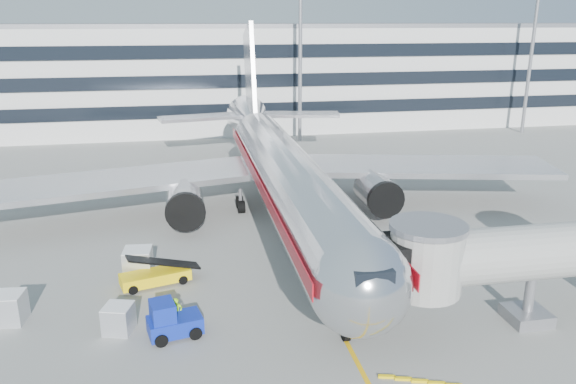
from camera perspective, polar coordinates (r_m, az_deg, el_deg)
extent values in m
plane|color=gray|center=(37.53, 2.39, -8.43)|extent=(180.00, 180.00, 0.00)
cube|color=#F1AE0C|center=(46.56, -0.38, -3.21)|extent=(0.25, 70.00, 0.01)
cylinder|color=silver|center=(43.38, 0.09, 1.09)|extent=(5.00, 36.00, 5.00)
sphere|color=silver|center=(27.04, 7.33, -9.33)|extent=(5.00, 5.00, 5.00)
cone|color=silver|center=(65.43, -3.71, 7.07)|extent=(5.00, 10.00, 5.00)
cube|color=black|center=(25.28, 8.47, -8.52)|extent=(1.80, 1.20, 0.90)
cube|color=#B7B7BC|center=(52.48, 13.03, 2.58)|extent=(24.95, 12.07, 0.50)
cube|color=#B7B7BC|center=(48.46, -16.46, 1.11)|extent=(24.95, 12.07, 0.50)
cylinder|color=#99999E|center=(47.86, 9.08, -0.09)|extent=(3.00, 4.20, 3.00)
cylinder|color=#99999E|center=(45.18, -10.42, -1.20)|extent=(3.00, 4.20, 3.00)
cylinder|color=black|center=(46.07, 9.91, -0.81)|extent=(3.10, 0.50, 3.10)
cylinder|color=black|center=(43.28, -10.38, -2.02)|extent=(3.10, 0.50, 3.10)
cube|color=#B7B7BC|center=(65.30, -3.84, 10.95)|extent=(0.45, 9.39, 13.72)
cube|color=#B7B7BC|center=(67.17, 0.88, 7.89)|extent=(10.41, 4.94, 0.35)
cube|color=#B7B7BC|center=(65.88, -8.62, 7.51)|extent=(10.41, 4.94, 0.35)
cylinder|color=gray|center=(30.29, 5.90, -13.29)|extent=(0.24, 0.24, 1.80)
cylinder|color=black|center=(30.52, 5.88, -14.02)|extent=(0.35, 0.90, 0.90)
cylinder|color=gray|center=(50.56, 2.38, -0.37)|extent=(0.30, 0.30, 2.00)
cylinder|color=gray|center=(49.56, -4.85, -0.78)|extent=(0.30, 0.30, 2.00)
cube|color=#AF0C18|center=(43.82, 3.33, 1.63)|extent=(0.06, 38.00, 0.90)
cube|color=#AF0C18|center=(42.92, -3.22, 1.30)|extent=(0.06, 38.00, 0.90)
cylinder|color=#A8A8A3|center=(33.18, 23.84, -5.59)|extent=(13.00, 3.00, 3.00)
cylinder|color=#A8A8A3|center=(30.17, 13.83, -6.81)|extent=(3.80, 3.80, 3.40)
cylinder|color=gray|center=(29.47, 14.09, -3.43)|extent=(4.00, 4.00, 0.30)
cube|color=black|center=(29.68, 11.52, -7.06)|extent=(1.40, 2.60, 2.60)
cylinder|color=gray|center=(34.21, 23.32, -9.62)|extent=(0.56, 0.56, 3.20)
cube|color=gray|center=(34.76, 23.07, -11.47)|extent=(2.20, 2.20, 0.70)
cylinder|color=black|center=(34.30, 21.79, -11.71)|extent=(0.35, 0.70, 0.70)
cylinder|color=black|center=(35.24, 24.32, -11.23)|extent=(0.35, 0.70, 0.70)
cube|color=silver|center=(91.70, -5.88, 11.61)|extent=(150.00, 24.00, 15.00)
cube|color=black|center=(80.17, -5.04, 8.32)|extent=(150.00, 0.30, 1.80)
cube|color=black|center=(79.66, -5.11, 11.16)|extent=(150.00, 0.30, 1.80)
cube|color=black|center=(79.35, -5.19, 14.04)|extent=(150.00, 0.30, 1.80)
cube|color=gray|center=(91.29, -6.04, 16.48)|extent=(150.00, 24.00, 0.60)
cylinder|color=gray|center=(76.69, 1.25, 14.37)|extent=(0.50, 0.50, 25.00)
cylinder|color=gray|center=(90.06, 23.57, 13.41)|extent=(0.50, 0.50, 25.00)
cube|color=yellow|center=(37.02, -13.32, -8.37)|extent=(4.59, 2.67, 0.69)
cube|color=black|center=(36.65, -13.41, -7.12)|extent=(4.66, 2.26, 1.51)
cylinder|color=black|center=(37.48, -15.90, -8.67)|extent=(0.64, 0.42, 0.59)
cylinder|color=black|center=(36.25, -15.48, -9.54)|extent=(0.64, 0.42, 0.59)
cylinder|color=black|center=(38.05, -11.22, -7.91)|extent=(0.64, 0.42, 0.59)
cylinder|color=black|center=(36.84, -10.64, -8.75)|extent=(0.64, 0.42, 0.59)
cube|color=#0E249D|center=(31.23, -11.41, -13.08)|extent=(3.07, 2.16, 0.90)
cube|color=#0E249D|center=(30.71, -12.62, -11.80)|extent=(1.49, 1.72, 1.10)
cube|color=black|center=(30.54, -12.66, -11.22)|extent=(1.35, 1.50, 0.10)
cylinder|color=black|center=(31.90, -13.28, -13.15)|extent=(0.75, 0.44, 0.70)
cylinder|color=black|center=(30.62, -12.76, -14.49)|extent=(0.75, 0.44, 0.70)
cylinder|color=black|center=(32.17, -10.06, -12.65)|extent=(0.75, 0.44, 0.70)
cylinder|color=black|center=(30.90, -9.40, -13.96)|extent=(0.75, 0.44, 0.70)
cube|color=silver|center=(35.40, -26.46, -10.53)|extent=(1.75, 1.75, 1.66)
cube|color=white|center=(35.04, -26.64, -9.29)|extent=(1.75, 1.75, 0.06)
cube|color=silver|center=(38.31, -14.97, -6.99)|extent=(1.91, 1.91, 1.83)
cube|color=white|center=(37.95, -15.08, -5.69)|extent=(1.91, 1.91, 0.07)
cube|color=silver|center=(32.30, -16.83, -12.24)|extent=(1.79, 1.79, 1.49)
cube|color=white|center=(31.94, -16.95, -11.05)|extent=(1.79, 1.79, 0.06)
imported|color=#A2FF1A|center=(31.72, -11.22, -12.04)|extent=(0.78, 0.67, 1.80)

